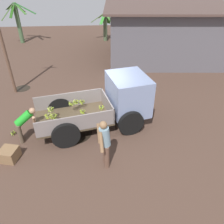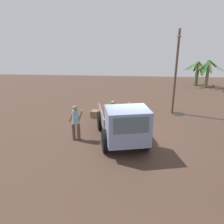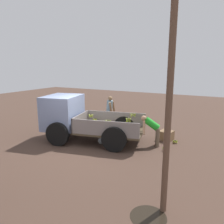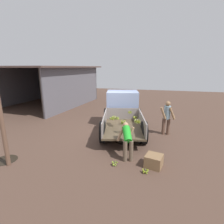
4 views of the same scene
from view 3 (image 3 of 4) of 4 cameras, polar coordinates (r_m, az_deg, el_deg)
The scene contains 10 objects.
ground at distance 9.30m, azimuth -8.04°, elevation -8.53°, with size 36.00×36.00×0.00m, color #4B362B.
mud_patch_0 at distance 5.39m, azimuth 9.45°, elevation -25.39°, with size 0.82×0.82×0.01m, color black.
mud_patch_1 at distance 9.71m, azimuth 0.24°, elevation -7.48°, with size 1.35×1.35×0.01m, color black.
cargo_truck at distance 9.78m, azimuth -10.09°, elevation -1.23°, with size 4.56×2.75×1.95m.
utility_pole at distance 4.63m, azimuth 14.78°, elevation 4.25°, with size 0.95×0.14×5.15m.
person_foreground_visitor at distance 11.39m, azimuth -0.61°, elevation 0.41°, with size 0.44×0.76×1.70m.
person_worker_loading at distance 9.06m, azimuth 10.42°, elevation -4.13°, with size 0.82×0.73×1.27m.
banana_bunch_on_ground_0 at distance 9.76m, azimuth 16.17°, elevation -7.40°, with size 0.21×0.21×0.15m.
banana_bunch_on_ground_1 at distance 8.82m, azimuth 13.67°, elevation -9.23°, with size 0.21×0.22×0.17m.
wooden_crate_0 at distance 10.04m, azimuth 13.98°, elevation -5.95°, with size 0.54×0.54×0.41m, color brown.
Camera 3 is at (-5.22, 6.96, 3.28)m, focal length 35.00 mm.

